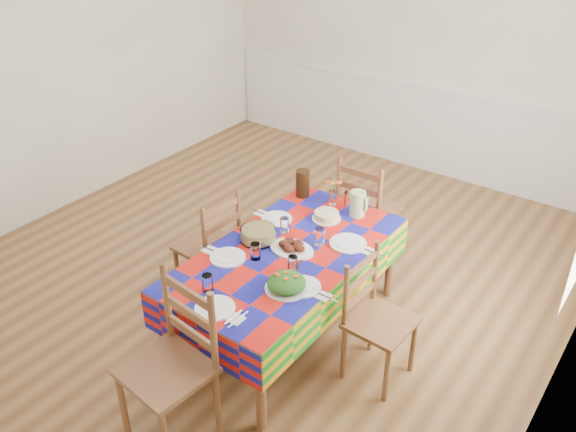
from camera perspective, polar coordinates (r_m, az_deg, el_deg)
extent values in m
cube|color=brown|center=(5.06, -1.98, -5.16)|extent=(4.50, 5.00, 0.04)
cube|color=#BEB7A6|center=(6.48, 12.04, 15.77)|extent=(4.50, 0.04, 2.70)
cube|color=#BEB7A6|center=(6.01, -20.16, 13.47)|extent=(0.04, 5.00, 2.70)
cube|color=silver|center=(6.56, 11.43, 11.90)|extent=(4.41, 0.06, 0.04)
cube|color=silver|center=(6.73, 11.10, 8.31)|extent=(4.41, 0.03, 0.90)
cylinder|color=brown|center=(4.02, -11.56, -10.90)|extent=(0.06, 0.06, 0.63)
cylinder|color=brown|center=(3.61, -2.58, -15.95)|extent=(0.06, 0.06, 0.63)
cylinder|color=brown|center=(4.97, 1.57, -1.25)|extent=(0.06, 0.06, 0.63)
cylinder|color=brown|center=(4.65, 9.56, -4.21)|extent=(0.06, 0.06, 0.63)
cube|color=brown|center=(4.06, -0.14, -3.72)|extent=(0.89, 1.69, 0.04)
cube|color=red|center=(4.05, -0.14, -3.44)|extent=(0.92, 1.72, 0.01)
cube|color=red|center=(4.36, -5.07, -2.93)|extent=(0.01, 1.72, 0.27)
cube|color=red|center=(3.92, 5.38, -7.30)|extent=(0.01, 1.72, 0.27)
cube|color=red|center=(3.61, -8.36, -11.42)|extent=(0.92, 0.01, 0.27)
cube|color=red|center=(4.74, 6.00, -0.07)|extent=(0.92, 0.01, 0.27)
cylinder|color=white|center=(3.59, -6.85, -8.55)|extent=(0.24, 0.24, 0.01)
cylinder|color=white|center=(3.58, -6.86, -8.44)|extent=(0.17, 0.17, 0.01)
cylinder|color=white|center=(3.70, -7.54, -6.24)|extent=(0.07, 0.07, 0.11)
cube|color=silver|center=(3.51, -4.90, -9.58)|extent=(0.09, 0.09, 0.01)
cube|color=silver|center=(3.51, -5.12, -9.41)|extent=(0.01, 0.15, 0.00)
cube|color=silver|center=(3.50, -4.68, -9.63)|extent=(0.01, 0.18, 0.00)
cylinder|color=white|center=(4.00, -5.66, -3.88)|extent=(0.24, 0.24, 0.01)
cylinder|color=white|center=(3.99, -5.66, -3.78)|extent=(0.17, 0.17, 0.01)
cylinder|color=white|center=(3.95, -3.06, -3.31)|extent=(0.07, 0.07, 0.11)
cube|color=silver|center=(4.09, -7.33, -3.18)|extent=(0.09, 0.09, 0.01)
cube|color=silver|center=(4.10, -7.51, -3.05)|extent=(0.15, 0.01, 0.00)
cube|color=silver|center=(4.08, -7.15, -3.21)|extent=(0.18, 0.01, 0.00)
cylinder|color=white|center=(4.40, -1.06, -0.26)|extent=(0.22, 0.22, 0.01)
cylinder|color=white|center=(4.39, -1.06, -0.17)|extent=(0.16, 0.16, 0.00)
cylinder|color=white|center=(4.23, -0.34, -0.83)|extent=(0.06, 0.06, 0.11)
cube|color=silver|center=(4.48, -2.58, 0.27)|extent=(0.08, 0.08, 0.00)
cube|color=silver|center=(4.48, -2.75, 0.38)|extent=(0.14, 0.01, 0.00)
cube|color=silver|center=(4.47, -2.42, 0.26)|extent=(0.17, 0.01, 0.00)
cylinder|color=white|center=(3.73, 1.36, -6.62)|extent=(0.23, 0.23, 0.01)
cylinder|color=white|center=(3.72, 1.36, -6.52)|extent=(0.16, 0.16, 0.01)
cylinder|color=white|center=(3.83, 0.46, -4.53)|extent=(0.06, 0.06, 0.11)
cube|color=silver|center=(3.66, 3.34, -7.50)|extent=(0.09, 0.09, 0.01)
cube|color=silver|center=(3.67, 3.12, -7.36)|extent=(0.14, 0.01, 0.00)
cube|color=silver|center=(3.65, 3.57, -7.55)|extent=(0.17, 0.01, 0.00)
cylinder|color=white|center=(4.14, 5.64, -2.56)|extent=(0.25, 0.25, 0.01)
cylinder|color=white|center=(4.13, 5.64, -2.45)|extent=(0.18, 0.18, 0.01)
cylinder|color=white|center=(4.10, 2.96, -1.92)|extent=(0.07, 0.07, 0.12)
cube|color=silver|center=(4.08, 7.66, -3.35)|extent=(0.09, 0.09, 0.01)
cube|color=silver|center=(4.08, 7.44, -3.21)|extent=(0.16, 0.01, 0.00)
cube|color=silver|center=(4.07, 7.90, -3.38)|extent=(0.19, 0.01, 0.00)
ellipsoid|color=white|center=(4.06, 0.37, -3.13)|extent=(0.32, 0.23, 0.01)
ellipsoid|color=black|center=(4.01, 1.02, -3.02)|extent=(0.08, 0.07, 0.05)
ellipsoid|color=black|center=(4.06, 0.92, -2.61)|extent=(0.08, 0.07, 0.05)
ellipsoid|color=black|center=(4.08, 0.13, -2.40)|extent=(0.08, 0.07, 0.05)
ellipsoid|color=black|center=(4.05, -0.36, -2.65)|extent=(0.08, 0.07, 0.05)
ellipsoid|color=black|center=(4.01, 0.08, -3.05)|extent=(0.08, 0.07, 0.05)
cylinder|color=white|center=(3.71, -0.15, -6.77)|extent=(0.26, 0.26, 0.01)
ellipsoid|color=#174511|center=(3.69, -0.15, -6.26)|extent=(0.24, 0.24, 0.11)
cube|color=#D75112|center=(3.67, -1.06, -5.50)|extent=(0.03, 0.02, 0.01)
cube|color=#D75112|center=(3.68, -0.13, -5.30)|extent=(0.04, 0.04, 0.01)
cube|color=#D75112|center=(3.63, -0.17, -5.89)|extent=(0.03, 0.03, 0.01)
cube|color=#D75112|center=(3.65, 0.77, -5.68)|extent=(0.03, 0.04, 0.01)
cylinder|color=white|center=(4.15, -2.82, -1.71)|extent=(0.25, 0.25, 0.09)
cylinder|color=#DCC074|center=(4.15, -2.82, -1.70)|extent=(0.23, 0.23, 0.07)
cylinder|color=white|center=(4.41, 3.62, -0.24)|extent=(0.21, 0.21, 0.01)
cylinder|color=tan|center=(4.40, 3.63, 0.09)|extent=(0.18, 0.18, 0.05)
cube|color=black|center=(3.91, 0.23, -4.61)|extent=(0.10, 0.24, 0.01)
cube|color=black|center=(3.91, 0.86, -4.70)|extent=(0.05, 0.24, 0.01)
cylinder|color=white|center=(4.59, 4.22, 1.73)|extent=(0.06, 0.06, 0.11)
cylinder|color=#3D7527|center=(4.58, 4.05, 2.26)|extent=(0.01, 0.01, 0.15)
ellipsoid|color=#D75112|center=(4.55, 3.81, 3.15)|extent=(0.05, 0.05, 0.02)
cylinder|color=#3D7527|center=(4.57, 4.44, 2.19)|extent=(0.01, 0.01, 0.15)
ellipsoid|color=#D75112|center=(4.53, 4.78, 3.14)|extent=(0.05, 0.05, 0.02)
cylinder|color=#3D7527|center=(4.56, 4.15, 2.13)|extent=(0.01, 0.01, 0.15)
ellipsoid|color=#D75112|center=(4.50, 4.06, 3.14)|extent=(0.05, 0.05, 0.02)
cylinder|color=red|center=(4.56, 5.43, 1.67)|extent=(0.03, 0.03, 0.13)
cylinder|color=#ADC98E|center=(4.43, 6.54, 1.15)|extent=(0.11, 0.11, 0.19)
cylinder|color=black|center=(4.67, 1.38, 3.08)|extent=(0.11, 0.11, 0.21)
cube|color=white|center=(3.54, -8.08, -9.21)|extent=(0.07, 0.02, 0.02)
cylinder|color=brown|center=(3.75, -15.19, -16.70)|extent=(0.04, 0.04, 0.49)
cylinder|color=brown|center=(3.88, -10.58, -14.00)|extent=(0.04, 0.04, 0.49)
cylinder|color=brown|center=(3.65, -6.62, -17.07)|extent=(0.04, 0.04, 0.49)
cube|color=brown|center=(3.51, -11.39, -14.03)|extent=(0.50, 0.48, 0.03)
cylinder|color=brown|center=(3.54, -11.23, -7.94)|extent=(0.04, 0.04, 0.54)
cylinder|color=brown|center=(3.30, -7.01, -10.90)|extent=(0.04, 0.04, 0.54)
cube|color=brown|center=(3.49, -9.05, -10.74)|extent=(0.39, 0.07, 0.05)
cube|color=brown|center=(3.40, -9.25, -8.95)|extent=(0.39, 0.07, 0.05)
cube|color=brown|center=(3.31, -9.45, -7.06)|extent=(0.39, 0.07, 0.05)
cylinder|color=brown|center=(5.16, 10.06, -1.60)|extent=(0.04, 0.04, 0.46)
cylinder|color=brown|center=(5.30, 6.58, -0.36)|extent=(0.04, 0.04, 0.46)
cylinder|color=brown|center=(4.90, 8.17, -3.33)|extent=(0.04, 0.04, 0.46)
cylinder|color=brown|center=(5.04, 4.57, -1.98)|extent=(0.04, 0.04, 0.46)
cube|color=brown|center=(4.97, 7.53, 0.58)|extent=(0.43, 0.41, 0.03)
cylinder|color=brown|center=(4.64, 8.54, 1.56)|extent=(0.04, 0.04, 0.51)
cylinder|color=brown|center=(4.80, 4.74, 2.83)|extent=(0.04, 0.04, 0.51)
cube|color=brown|center=(4.76, 6.54, 1.13)|extent=(0.37, 0.03, 0.05)
cube|color=brown|center=(4.70, 6.63, 2.53)|extent=(0.37, 0.03, 0.05)
cube|color=brown|center=(4.64, 6.72, 3.97)|extent=(0.37, 0.03, 0.05)
cylinder|color=brown|center=(4.89, -7.27, -3.49)|extent=(0.03, 0.03, 0.43)
cylinder|color=brown|center=(4.71, -10.28, -5.28)|extent=(0.03, 0.03, 0.43)
cylinder|color=brown|center=(4.69, -4.48, -4.92)|extent=(0.03, 0.03, 0.43)
cylinder|color=brown|center=(4.50, -7.51, -6.86)|extent=(0.03, 0.03, 0.43)
cube|color=brown|center=(4.57, -7.57, -2.76)|extent=(0.41, 0.42, 0.03)
cylinder|color=brown|center=(4.44, -4.63, -0.17)|extent=(0.03, 0.03, 0.48)
cylinder|color=brown|center=(4.24, -7.82, -2.01)|extent=(0.03, 0.03, 0.48)
cube|color=brown|center=(4.39, -6.12, -2.14)|extent=(0.04, 0.35, 0.05)
cube|color=brown|center=(4.32, -6.21, -0.75)|extent=(0.04, 0.35, 0.05)
cube|color=brown|center=(4.26, -6.30, 0.68)|extent=(0.04, 0.35, 0.05)
cylinder|color=brown|center=(3.88, 9.17, -14.53)|extent=(0.03, 0.03, 0.42)
cylinder|color=brown|center=(4.10, 11.61, -11.84)|extent=(0.03, 0.03, 0.42)
cylinder|color=brown|center=(3.99, 5.21, -12.64)|extent=(0.03, 0.03, 0.42)
cylinder|color=brown|center=(4.21, 7.81, -10.15)|extent=(0.03, 0.03, 0.42)
cube|color=brown|center=(3.89, 8.71, -9.85)|extent=(0.39, 0.41, 0.03)
cylinder|color=brown|center=(3.71, 5.40, -7.61)|extent=(0.03, 0.03, 0.46)
cylinder|color=brown|center=(3.94, 8.14, -5.23)|extent=(0.03, 0.03, 0.46)
cube|color=brown|center=(3.88, 6.73, -7.48)|extent=(0.04, 0.33, 0.05)
cube|color=brown|center=(3.81, 6.84, -6.05)|extent=(0.04, 0.33, 0.05)
cube|color=brown|center=(3.74, 6.95, -4.57)|extent=(0.04, 0.33, 0.05)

